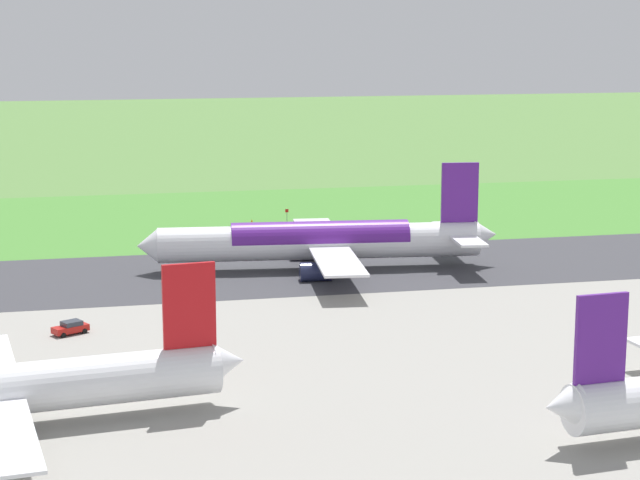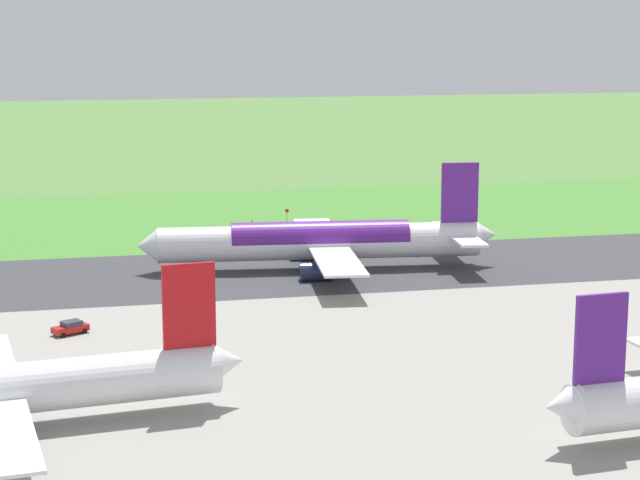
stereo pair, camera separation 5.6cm
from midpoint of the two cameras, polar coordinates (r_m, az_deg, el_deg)
ground_plane at (r=169.77m, az=1.96°, el=-1.41°), size 800.00×800.00×0.00m
runway_asphalt at (r=169.76m, az=1.96°, el=-1.40°), size 600.00×32.83×0.06m
apron_concrete at (r=109.10m, az=10.77°, el=-8.62°), size 440.00×110.00×0.05m
grass_verge_foreground at (r=210.71m, az=-0.93°, el=1.01°), size 600.00×80.00×0.04m
airliner_main at (r=167.58m, az=0.14°, el=-0.05°), size 54.15×44.38×15.88m
service_car_followme at (r=136.59m, az=-12.51°, el=-4.35°), size 4.55×3.59×1.62m
no_stopping_sign at (r=206.27m, az=-1.68°, el=1.26°), size 0.60×0.10×2.83m
traffic_cone_orange at (r=209.16m, az=-3.46°, el=0.99°), size 0.40×0.40×0.55m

